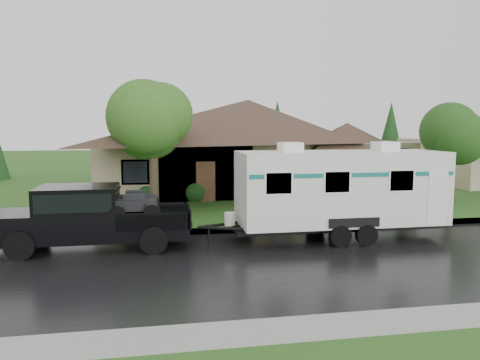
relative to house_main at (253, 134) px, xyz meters
name	(u,v)px	position (x,y,z in m)	size (l,w,h in m)	color
ground	(269,245)	(-2.29, -13.84, -3.59)	(140.00, 140.00, 0.00)	#2B581B
road	(284,262)	(-2.29, -15.84, -3.59)	(140.00, 8.00, 0.01)	black
curb	(255,229)	(-2.29, -11.59, -3.52)	(140.00, 0.50, 0.15)	gray
lawn	(215,188)	(-2.29, 1.16, -3.52)	(140.00, 26.00, 0.15)	#2B581B
house_main	(253,134)	(0.00, 0.00, 0.00)	(19.44, 10.80, 6.90)	tan
tree_left_green	(153,120)	(-6.18, -7.78, 0.75)	(3.65, 3.65, 6.04)	#382B1E
tree_right_green	(452,135)	(9.05, -7.11, 0.03)	(3.03, 3.03, 5.01)	#382B1E
shrub_row	(264,190)	(-0.29, -4.54, -2.94)	(13.60, 1.00, 1.00)	#143814
pickup_truck	(88,215)	(-8.31, -13.21, -2.46)	(6.34, 2.41, 2.11)	black
travel_trailer	(340,187)	(0.51, -13.21, -1.73)	(7.82, 2.75, 3.51)	silver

